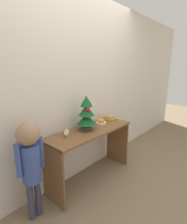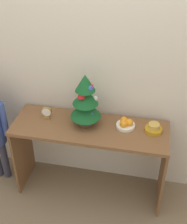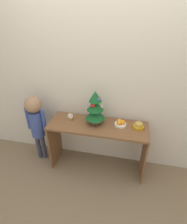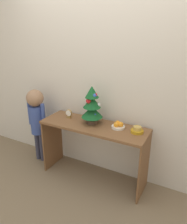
% 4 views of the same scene
% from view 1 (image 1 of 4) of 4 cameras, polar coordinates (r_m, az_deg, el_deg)
% --- Properties ---
extents(ground_plane, '(12.00, 12.00, 0.00)m').
position_cam_1_polar(ground_plane, '(2.57, 3.05, -22.55)').
color(ground_plane, '#7A664C').
extents(back_wall, '(7.00, 0.05, 2.50)m').
position_cam_1_polar(back_wall, '(2.40, -5.55, 7.25)').
color(back_wall, beige).
rests_on(back_wall, ground_plane).
extents(console_table, '(1.29, 0.43, 0.74)m').
position_cam_1_polar(console_table, '(2.40, -0.85, -9.39)').
color(console_table, brown).
rests_on(console_table, ground_plane).
extents(mini_tree, '(0.25, 0.25, 0.46)m').
position_cam_1_polar(mini_tree, '(2.27, -2.30, -0.41)').
color(mini_tree, '#4C3828').
rests_on(mini_tree, console_table).
extents(fruit_bowl, '(0.15, 0.15, 0.08)m').
position_cam_1_polar(fruit_bowl, '(2.57, 2.43, -3.15)').
color(fruit_bowl, silver).
rests_on(fruit_bowl, console_table).
extents(singing_bowl, '(0.14, 0.14, 0.07)m').
position_cam_1_polar(singing_bowl, '(2.74, 5.62, -2.18)').
color(singing_bowl, '#B78419').
rests_on(singing_bowl, console_table).
extents(desk_clock, '(0.09, 0.04, 0.11)m').
position_cam_1_polar(desk_clock, '(2.11, -8.96, -6.73)').
color(desk_clock, olive).
rests_on(desk_clock, console_table).
extents(child_figure, '(0.29, 0.23, 1.06)m').
position_cam_1_polar(child_figure, '(1.86, -19.96, -13.50)').
color(child_figure, '#38384C').
rests_on(child_figure, ground_plane).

